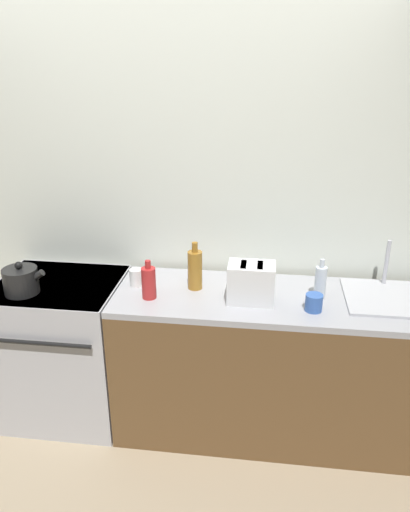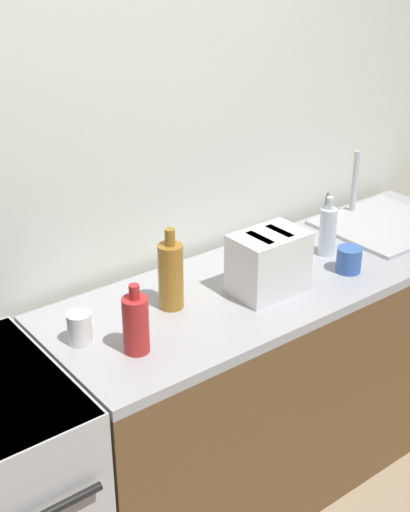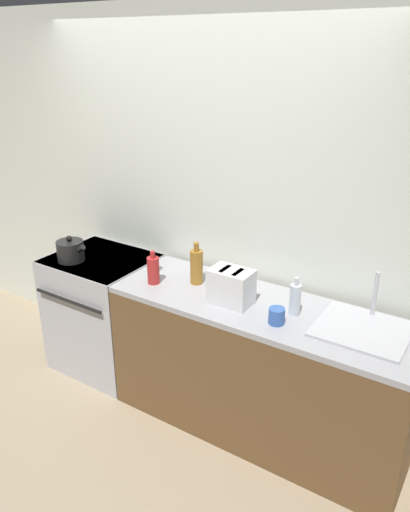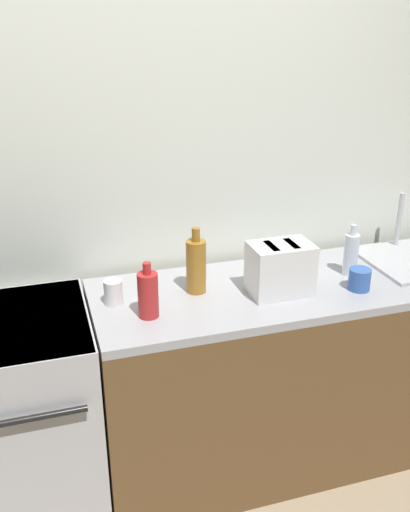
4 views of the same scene
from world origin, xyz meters
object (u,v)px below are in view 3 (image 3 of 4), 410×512
stove (105,311)px  cup_white (154,264)px  toaster (231,287)px  kettle (71,251)px  bottle_red (153,270)px  cup_blue (277,316)px  bottle_clear (295,299)px  bottle_amber (197,266)px

stove → cup_white: bearing=4.1°
toaster → cup_white: size_ratio=2.51×
kettle → bottle_red: 0.73m
bottle_red → cup_blue: bottle_red is taller
kettle → bottle_clear: bearing=5.1°
stove → bottle_amber: bearing=3.0°
kettle → cup_white: size_ratio=2.41×
bottle_clear → cup_white: (-1.04, 0.03, -0.05)m
bottle_clear → cup_white: 1.05m
stove → bottle_amber: bottle_amber is taller
bottle_amber → bottle_clear: bearing=-3.0°
bottle_amber → cup_white: 0.35m
kettle → bottle_clear: 1.67m
stove → kettle: (-0.14, -0.14, 0.51)m
bottle_amber → bottle_clear: (0.70, -0.04, -0.02)m
stove → bottle_red: bearing=-10.6°
bottle_amber → cup_white: (-0.35, -0.01, -0.07)m
bottle_amber → cup_white: size_ratio=2.79×
bottle_amber → cup_blue: size_ratio=3.04×
stove → cup_blue: bearing=-5.5°
bottle_amber → kettle: bearing=-169.1°
stove → bottle_clear: bottle_clear is taller
toaster → cup_blue: (0.33, -0.07, -0.06)m
bottle_amber → cup_blue: (0.66, -0.19, -0.07)m
stove → bottle_red: bottle_red is taller
stove → toaster: toaster is taller
bottle_red → cup_white: size_ratio=2.21×
toaster → bottle_red: size_ratio=1.13×
cup_white → bottle_clear: bearing=-1.5°
toaster → bottle_clear: bottle_clear is taller
toaster → bottle_amber: (-0.32, 0.12, 0.01)m
stove → toaster: size_ratio=3.57×
kettle → bottle_amber: size_ratio=0.86×
toaster → bottle_red: (-0.56, -0.04, -0.02)m
bottle_clear → cup_white: size_ratio=2.31×
bottle_red → cup_blue: (0.89, -0.03, -0.05)m
bottle_clear → cup_blue: size_ratio=2.51×
cup_white → toaster: bearing=-9.1°
kettle → cup_blue: size_ratio=2.62×
kettle → cup_white: (0.61, 0.18, -0.03)m
stove → cup_blue: (1.48, -0.14, 0.49)m
bottle_amber → cup_blue: 0.69m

